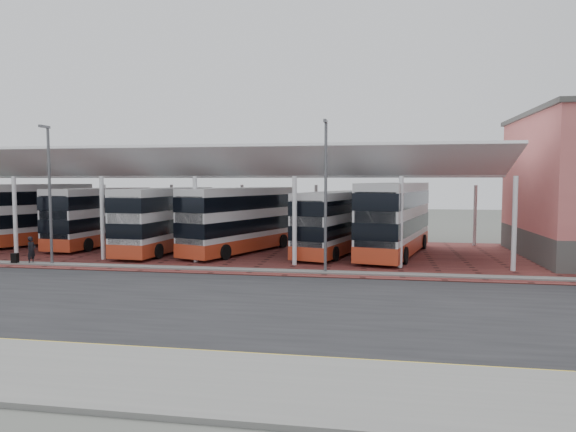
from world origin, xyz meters
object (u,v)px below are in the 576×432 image
Objects in this scene: bus_1 at (101,217)px; bus_5 at (395,219)px; bus_0 at (16,216)px; bus_3 at (241,220)px; pedestrian at (31,250)px; bus_4 at (336,223)px; bus_2 at (166,220)px.

bus_5 is (21.66, -1.36, 0.21)m from bus_1.
bus_0 is at bearing -157.26° from bus_1.
bus_3 is 0.92× the size of bus_5.
bus_0 is 9.37m from pedestrian.
bus_3 reaches higher than bus_1.
bus_5 reaches higher than bus_1.
bus_0 is 6.94× the size of pedestrian.
pedestrian is at bearing -81.85° from bus_1.
bus_1 is 1.03× the size of bus_4.
bus_5 is at bearing -64.58° from pedestrian.
bus_5 is 22.43m from pedestrian.
pedestrian is (-5.58, -6.56, -1.35)m from bus_2.
bus_5 reaches higher than pedestrian.
bus_0 is 1.05× the size of bus_2.
pedestrian is at bearing -125.38° from bus_2.
bus_0 reaches higher than bus_1.
bus_4 is at bearing 25.40° from bus_0.
bus_2 is 11.67m from bus_4.
bus_4 is (17.74, -1.38, -0.09)m from bus_1.
bus_4 is (23.43, 0.47, -0.24)m from bus_0.
bus_5 reaches higher than bus_4.
bus_3 is (5.26, 0.41, 0.01)m from bus_2.
bus_1 reaches higher than bus_4.
bus_1 reaches higher than pedestrian.
bus_0 reaches higher than bus_4.
bus_5 is (10.30, 0.38, 0.17)m from bus_3.
pedestrian is at bearing -23.58° from bus_0.
bus_2 is 5.27m from bus_3.
bus_2 is 8.72m from pedestrian.
bus_0 is 0.96× the size of bus_5.
bus_1 is 11.49m from bus_3.
pedestrian is at bearing -147.25° from bus_5.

